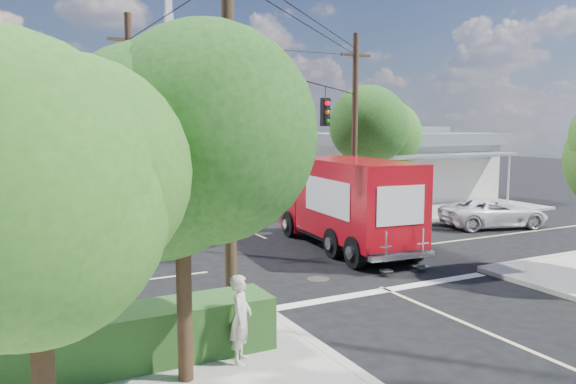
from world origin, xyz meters
TOP-DOWN VIEW (x-y plane):
  - ground at (0.00, 0.00)m, footprint 120.00×120.00m
  - sidewalk_ne at (10.88, 10.88)m, footprint 14.12×14.12m
  - road_markings at (0.00, -1.47)m, footprint 32.00×32.00m
  - building_ne at (12.50, 11.97)m, footprint 11.80×10.20m
  - radio_tower at (0.50, 20.00)m, footprint 0.80×0.80m
  - tree_sw_front at (-6.99, -7.54)m, footprint 3.88×3.78m
  - tree_sw_back at (-9.49, -10.04)m, footprint 3.56×3.42m
  - tree_ne_front at (7.21, 6.76)m, footprint 4.21×4.14m
  - tree_ne_back at (9.81, 8.96)m, footprint 3.77×3.66m
  - palm_nw_front at (-7.50, 7.50)m, footprint 3.01×3.08m
  - palm_nw_back at (-9.50, 9.00)m, footprint 3.01×3.08m
  - utility_poles at (-1.58, 1.60)m, footprint 12.00×10.68m
  - picket_fence at (-7.80, -5.60)m, footprint 5.94×0.06m
  - hedge_sw at (-8.00, -6.40)m, footprint 6.20×1.20m
  - vending_boxes at (6.50, 6.20)m, footprint 1.90×0.50m
  - delivery_truck at (1.95, 0.80)m, footprint 3.22×8.23m
  - parked_car at (10.62, 1.55)m, footprint 5.35×3.44m
  - pedestrian at (-5.80, -7.25)m, footprint 0.71×0.77m

SIDE VIEW (x-z plane):
  - ground at x=0.00m, z-range 0.00..0.00m
  - road_markings at x=0.00m, z-range 0.00..0.01m
  - sidewalk_ne at x=10.88m, z-range 0.00..0.14m
  - picket_fence at x=-7.80m, z-range 0.18..1.18m
  - parked_car at x=10.62m, z-range 0.00..1.37m
  - hedge_sw at x=-8.00m, z-range 0.14..1.24m
  - vending_boxes at x=6.50m, z-range 0.14..1.24m
  - pedestrian at x=-5.80m, z-range 0.14..1.90m
  - delivery_truck at x=1.95m, z-range 0.03..3.51m
  - building_ne at x=12.50m, z-range 0.07..4.57m
  - tree_sw_back at x=-9.49m, z-range 1.19..6.60m
  - tree_ne_back at x=9.81m, z-range 1.27..7.10m
  - tree_sw_front at x=-6.99m, z-range 1.32..7.35m
  - palm_nw_back at x=-9.50m, z-range 2.08..7.27m
  - utility_poles at x=-1.58m, z-range 0.17..9.17m
  - tree_ne_front at x=7.21m, z-range 1.44..8.09m
  - palm_nw_front at x=-7.50m, z-range 2.25..7.84m
  - radio_tower at x=0.50m, z-range -2.86..14.14m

